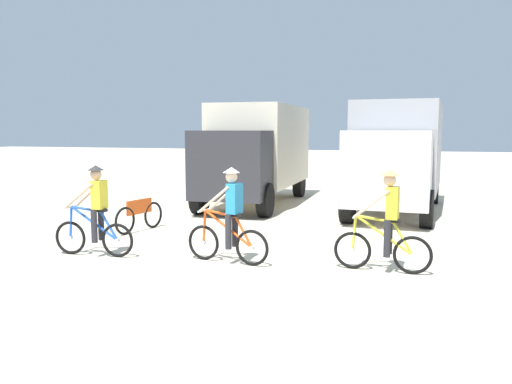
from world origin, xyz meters
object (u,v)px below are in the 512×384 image
object	(u,v)px
box_truck_cream_rv	(257,149)
bicycle_spare	(140,215)
box_truck_grey_hauler	(398,151)
cyclist_near_camera	(386,225)
cyclist_orange_shirt	(95,214)
cyclist_cowboy_hat	(230,219)

from	to	relation	value
box_truck_cream_rv	bicycle_spare	size ratio (longest dim) A/B	3.99
box_truck_grey_hauler	cyclist_near_camera	bearing A→B (deg)	-87.86
box_truck_grey_hauler	cyclist_near_camera	world-z (taller)	box_truck_grey_hauler
box_truck_grey_hauler	cyclist_orange_shirt	xyz separation A→B (m)	(-5.30, -8.06, -1.03)
box_truck_grey_hauler	cyclist_cowboy_hat	distance (m)	8.23
box_truck_grey_hauler	bicycle_spare	distance (m)	8.16
box_truck_cream_rv	bicycle_spare	world-z (taller)	box_truck_cream_rv
cyclist_orange_shirt	cyclist_near_camera	world-z (taller)	same
box_truck_grey_hauler	cyclist_cowboy_hat	xyz separation A→B (m)	(-2.56, -7.76, -1.03)
cyclist_cowboy_hat	box_truck_cream_rv	bearing A→B (deg)	104.73
box_truck_cream_rv	cyclist_cowboy_hat	distance (m)	8.33
box_truck_grey_hauler	cyclist_near_camera	xyz separation A→B (m)	(0.28, -7.47, -1.03)
box_truck_cream_rv	bicycle_spare	distance (m)	6.03
cyclist_orange_shirt	cyclist_near_camera	xyz separation A→B (m)	(5.58, 0.59, 0.00)
cyclist_cowboy_hat	cyclist_near_camera	xyz separation A→B (m)	(2.84, 0.29, 0.00)
cyclist_near_camera	bicycle_spare	bearing A→B (deg)	162.07
box_truck_cream_rv	cyclist_near_camera	world-z (taller)	box_truck_cream_rv
box_truck_grey_hauler	cyclist_cowboy_hat	world-z (taller)	box_truck_grey_hauler
cyclist_cowboy_hat	cyclist_orange_shirt	bearing A→B (deg)	-173.61
box_truck_cream_rv	cyclist_orange_shirt	world-z (taller)	box_truck_cream_rv
cyclist_orange_shirt	bicycle_spare	xyz separation A→B (m)	(-0.55, 2.58, -0.45)
box_truck_cream_rv	box_truck_grey_hauler	world-z (taller)	same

